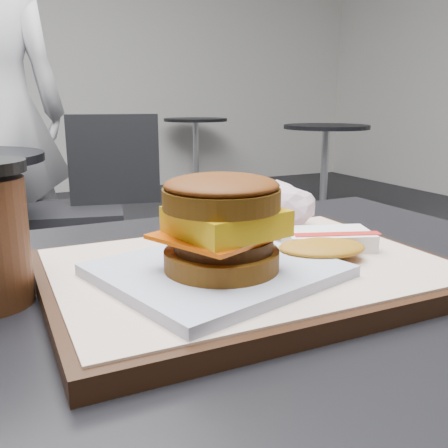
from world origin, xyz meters
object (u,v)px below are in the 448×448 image
(breakfast_sandwich, at_px, (221,235))
(crumpled_wrapper, at_px, (264,207))
(neighbor_chair, at_px, (89,199))
(hash_brown, at_px, (325,243))
(customer_table, at_px, (233,448))
(serving_tray, at_px, (248,272))

(breakfast_sandwich, distance_m, crumpled_wrapper, 0.17)
(crumpled_wrapper, height_order, neighbor_chair, neighbor_chair)
(crumpled_wrapper, xyz_separation_m, neighbor_chair, (0.10, 1.72, -0.31))
(hash_brown, distance_m, crumpled_wrapper, 0.11)
(customer_table, height_order, serving_tray, serving_tray)
(breakfast_sandwich, bearing_deg, hash_brown, 9.89)
(breakfast_sandwich, bearing_deg, customer_table, 46.82)
(hash_brown, bearing_deg, neighbor_chair, 87.29)
(crumpled_wrapper, relative_size, neighbor_chair, 0.15)
(neighbor_chair, bearing_deg, serving_tray, -95.43)
(customer_table, bearing_deg, serving_tray, -4.53)
(neighbor_chair, bearing_deg, customer_table, -95.88)
(breakfast_sandwich, relative_size, hash_brown, 1.73)
(breakfast_sandwich, bearing_deg, serving_tray, 34.21)
(customer_table, xyz_separation_m, neighbor_chair, (0.19, 1.82, -0.07))
(customer_table, distance_m, breakfast_sandwich, 0.25)
(hash_brown, bearing_deg, breakfast_sandwich, -170.11)
(serving_tray, bearing_deg, hash_brown, -4.25)
(breakfast_sandwich, bearing_deg, crumpled_wrapper, 47.46)
(customer_table, bearing_deg, crumpled_wrapper, 47.66)
(serving_tray, relative_size, breakfast_sandwich, 1.66)
(crumpled_wrapper, bearing_deg, serving_tray, -127.05)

